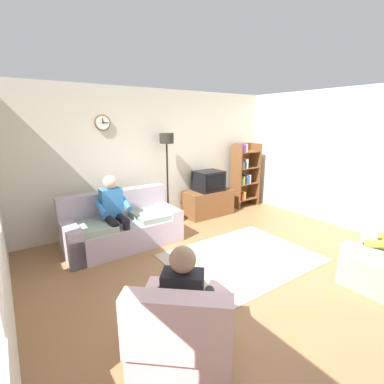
{
  "coord_description": "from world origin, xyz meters",
  "views": [
    {
      "loc": [
        -2.67,
        -2.51,
        2.08
      ],
      "look_at": [
        -0.15,
        1.17,
        0.94
      ],
      "focal_mm": 26.01,
      "sensor_mm": 36.0,
      "label": 1
    }
  ],
  "objects_px": {
    "tv": "(209,181)",
    "floor_lamp": "(167,154)",
    "armchair_near_window": "(183,336)",
    "bookshelf": "(243,175)",
    "couch": "(122,227)",
    "tv_stand": "(208,203)",
    "person_in_left_armchair": "(184,297)",
    "person_on_couch": "(114,209)"
  },
  "relations": [
    {
      "from": "bookshelf",
      "to": "armchair_near_window",
      "type": "bearing_deg",
      "value": -140.35
    },
    {
      "from": "couch",
      "to": "person_in_left_armchair",
      "type": "xyz_separation_m",
      "value": [
        -0.4,
        -2.58,
        0.29
      ]
    },
    {
      "from": "tv",
      "to": "armchair_near_window",
      "type": "height_order",
      "value": "tv"
    },
    {
      "from": "tv_stand",
      "to": "armchair_near_window",
      "type": "distance_m",
      "value": 4.03
    },
    {
      "from": "tv",
      "to": "person_in_left_armchair",
      "type": "height_order",
      "value": "person_in_left_armchair"
    },
    {
      "from": "tv",
      "to": "floor_lamp",
      "type": "height_order",
      "value": "floor_lamp"
    },
    {
      "from": "floor_lamp",
      "to": "armchair_near_window",
      "type": "height_order",
      "value": "floor_lamp"
    },
    {
      "from": "tv",
      "to": "person_in_left_armchair",
      "type": "xyz_separation_m",
      "value": [
        -2.57,
        -2.97,
        -0.19
      ]
    },
    {
      "from": "floor_lamp",
      "to": "tv_stand",
      "type": "bearing_deg",
      "value": -5.81
    },
    {
      "from": "tv",
      "to": "armchair_near_window",
      "type": "bearing_deg",
      "value": -130.88
    },
    {
      "from": "bookshelf",
      "to": "floor_lamp",
      "type": "height_order",
      "value": "floor_lamp"
    },
    {
      "from": "person_on_couch",
      "to": "floor_lamp",
      "type": "bearing_deg",
      "value": 24.59
    },
    {
      "from": "tv_stand",
      "to": "tv",
      "type": "height_order",
      "value": "tv"
    },
    {
      "from": "floor_lamp",
      "to": "person_in_left_armchair",
      "type": "distance_m",
      "value": 3.58
    },
    {
      "from": "tv",
      "to": "person_on_couch",
      "type": "distance_m",
      "value": 2.38
    },
    {
      "from": "tv_stand",
      "to": "bookshelf",
      "type": "height_order",
      "value": "bookshelf"
    },
    {
      "from": "floor_lamp",
      "to": "tv",
      "type": "bearing_deg",
      "value": -7.23
    },
    {
      "from": "floor_lamp",
      "to": "person_in_left_armchair",
      "type": "height_order",
      "value": "floor_lamp"
    },
    {
      "from": "person_in_left_armchair",
      "to": "couch",
      "type": "bearing_deg",
      "value": 81.11
    },
    {
      "from": "tv",
      "to": "armchair_near_window",
      "type": "xyz_separation_m",
      "value": [
        -2.63,
        -3.04,
        -0.51
      ]
    },
    {
      "from": "person_in_left_armchair",
      "to": "tv",
      "type": "bearing_deg",
      "value": 49.12
    },
    {
      "from": "person_in_left_armchair",
      "to": "armchair_near_window",
      "type": "bearing_deg",
      "value": -130.66
    },
    {
      "from": "armchair_near_window",
      "to": "person_in_left_armchair",
      "type": "height_order",
      "value": "person_in_left_armchair"
    },
    {
      "from": "armchair_near_window",
      "to": "floor_lamp",
      "type": "bearing_deg",
      "value": 62.36
    },
    {
      "from": "armchair_near_window",
      "to": "couch",
      "type": "bearing_deg",
      "value": 80.11
    },
    {
      "from": "tv",
      "to": "armchair_near_window",
      "type": "relative_size",
      "value": 0.5
    },
    {
      "from": "armchair_near_window",
      "to": "person_on_couch",
      "type": "distance_m",
      "value": 2.59
    },
    {
      "from": "bookshelf",
      "to": "person_in_left_armchair",
      "type": "xyz_separation_m",
      "value": [
        -3.72,
        -3.06,
        -0.19
      ]
    },
    {
      "from": "tv_stand",
      "to": "armchair_near_window",
      "type": "xyz_separation_m",
      "value": [
        -2.63,
        -3.06,
        0.0
      ]
    },
    {
      "from": "couch",
      "to": "bookshelf",
      "type": "xyz_separation_m",
      "value": [
        3.32,
        0.48,
        0.48
      ]
    },
    {
      "from": "bookshelf",
      "to": "person_on_couch",
      "type": "height_order",
      "value": "bookshelf"
    },
    {
      "from": "couch",
      "to": "armchair_near_window",
      "type": "distance_m",
      "value": 2.69
    },
    {
      "from": "couch",
      "to": "person_on_couch",
      "type": "distance_m",
      "value": 0.43
    },
    {
      "from": "bookshelf",
      "to": "couch",
      "type": "bearing_deg",
      "value": -171.76
    },
    {
      "from": "tv",
      "to": "floor_lamp",
      "type": "relative_size",
      "value": 0.32
    },
    {
      "from": "bookshelf",
      "to": "person_on_couch",
      "type": "bearing_deg",
      "value": -170.36
    },
    {
      "from": "armchair_near_window",
      "to": "person_in_left_armchair",
      "type": "distance_m",
      "value": 0.33
    },
    {
      "from": "couch",
      "to": "tv_stand",
      "type": "relative_size",
      "value": 1.73
    },
    {
      "from": "tv",
      "to": "bookshelf",
      "type": "xyz_separation_m",
      "value": [
        1.15,
        0.1,
        0.0
      ]
    },
    {
      "from": "bookshelf",
      "to": "person_in_left_armchair",
      "type": "bearing_deg",
      "value": -140.52
    },
    {
      "from": "person_on_couch",
      "to": "person_in_left_armchair",
      "type": "xyz_separation_m",
      "value": [
        -0.25,
        -2.47,
        -0.09
      ]
    },
    {
      "from": "bookshelf",
      "to": "floor_lamp",
      "type": "relative_size",
      "value": 0.85
    }
  ]
}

